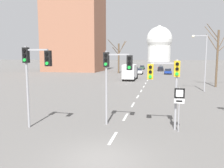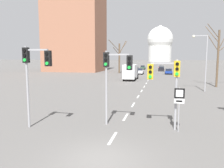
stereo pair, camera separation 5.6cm
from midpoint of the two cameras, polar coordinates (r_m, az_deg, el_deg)
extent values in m
plane|color=#5E5B59|center=(10.33, -3.11, -19.11)|extent=(800.00, 800.00, 0.00)
cube|color=silver|center=(12.72, 0.32, -13.92)|extent=(0.16, 2.00, 0.01)
cube|color=silver|center=(16.92, 3.67, -8.60)|extent=(0.16, 2.00, 0.01)
cube|color=silver|center=(21.25, 5.62, -5.40)|extent=(0.16, 2.00, 0.01)
cube|color=silver|center=(25.64, 6.90, -3.28)|extent=(0.16, 2.00, 0.01)
cube|color=silver|center=(30.06, 7.80, -1.79)|extent=(0.16, 2.00, 0.01)
cube|color=silver|center=(34.50, 8.46, -0.68)|extent=(0.16, 2.00, 0.01)
cube|color=silver|center=(38.95, 8.98, 0.18)|extent=(0.16, 2.00, 0.01)
cube|color=silver|center=(43.41, 9.39, 0.86)|extent=(0.16, 2.00, 0.01)
cube|color=silver|center=(47.88, 9.72, 1.42)|extent=(0.16, 2.00, 0.01)
cylinder|color=#9E9EA3|center=(14.09, 16.47, -2.81)|extent=(0.14, 0.14, 4.43)
cube|color=gold|center=(13.91, 16.71, 3.84)|extent=(0.36, 0.28, 0.96)
cylinder|color=black|center=(13.73, 16.80, 5.05)|extent=(0.20, 0.06, 0.20)
cylinder|color=black|center=(13.74, 16.75, 3.81)|extent=(0.20, 0.06, 0.20)
cylinder|color=green|center=(13.76, 16.71, 2.57)|extent=(0.20, 0.06, 0.20)
cube|color=#9E9EA3|center=(13.87, 13.46, 5.30)|extent=(1.59, 0.10, 0.10)
cube|color=gold|center=(13.91, 10.12, 3.20)|extent=(0.36, 0.28, 0.96)
cylinder|color=black|center=(13.72, 10.11, 4.40)|extent=(0.20, 0.06, 0.20)
cylinder|color=black|center=(13.74, 10.08, 3.16)|extent=(0.20, 0.06, 0.20)
cylinder|color=green|center=(13.76, 10.06, 1.92)|extent=(0.20, 0.06, 0.20)
cylinder|color=#9E9EA3|center=(14.62, -1.37, -1.10)|extent=(0.14, 0.14, 4.98)
cube|color=black|center=(14.48, -1.39, 6.40)|extent=(0.36, 0.28, 0.96)
cylinder|color=black|center=(14.31, -1.57, 7.58)|extent=(0.20, 0.06, 0.20)
cylinder|color=black|center=(14.31, -1.56, 6.39)|extent=(0.20, 0.06, 0.20)
cylinder|color=green|center=(14.32, -1.56, 5.20)|extent=(0.20, 0.06, 0.20)
cube|color=#9E9EA3|center=(14.31, 1.64, 7.71)|extent=(1.55, 0.10, 0.10)
cube|color=black|center=(14.18, 4.72, 5.55)|extent=(0.36, 0.28, 0.96)
cylinder|color=black|center=(14.01, 4.63, 6.76)|extent=(0.20, 0.06, 0.20)
cylinder|color=black|center=(14.01, 4.62, 5.54)|extent=(0.20, 0.06, 0.20)
cylinder|color=green|center=(14.02, 4.61, 4.32)|extent=(0.20, 0.06, 0.20)
cylinder|color=#9E9EA3|center=(14.99, -21.10, -0.83)|extent=(0.14, 0.14, 5.26)
cube|color=black|center=(14.87, -21.45, 7.02)|extent=(0.36, 0.28, 0.96)
cylinder|color=black|center=(14.73, -21.87, 8.16)|extent=(0.20, 0.06, 0.20)
cylinder|color=black|center=(14.73, -21.82, 7.00)|extent=(0.20, 0.06, 0.20)
cylinder|color=green|center=(14.73, -21.77, 5.85)|extent=(0.20, 0.06, 0.20)
cube|color=#9E9EA3|center=(14.46, -18.98, 8.44)|extent=(1.53, 0.10, 0.10)
cube|color=black|center=(14.07, -16.23, 6.43)|extent=(0.36, 0.28, 0.96)
cylinder|color=black|center=(13.92, -16.61, 7.64)|extent=(0.20, 0.06, 0.20)
cylinder|color=black|center=(13.92, -16.57, 6.42)|extent=(0.20, 0.06, 0.20)
cylinder|color=green|center=(13.92, -16.53, 5.20)|extent=(0.20, 0.06, 0.20)
cylinder|color=#9E9EA3|center=(13.91, 17.17, -6.49)|extent=(0.07, 0.07, 2.75)
cube|color=black|center=(13.70, 17.33, -2.33)|extent=(0.60, 0.03, 0.60)
cube|color=white|center=(13.68, 17.34, -2.34)|extent=(0.42, 0.01, 0.42)
cube|color=white|center=(13.78, 17.26, -4.30)|extent=(0.60, 0.03, 0.28)
cube|color=black|center=(13.76, 17.26, -4.32)|extent=(0.36, 0.01, 0.10)
cylinder|color=#9E9EA3|center=(31.45, 23.42, 4.92)|extent=(0.16, 0.16, 7.47)
cube|color=#9E9EA3|center=(31.42, 22.19, 11.62)|extent=(1.71, 0.10, 0.10)
sphere|color=#F2EAC6|center=(31.29, 20.60, 11.56)|extent=(0.36, 0.36, 0.36)
cube|color=navy|center=(61.72, 14.58, 3.09)|extent=(1.87, 4.01, 0.58)
cube|color=#1E232D|center=(61.49, 14.60, 3.65)|extent=(1.59, 1.92, 0.67)
cylinder|color=black|center=(62.96, 13.73, 2.92)|extent=(0.18, 0.66, 0.66)
cylinder|color=black|center=(63.01, 15.35, 2.87)|extent=(0.18, 0.66, 0.66)
cylinder|color=black|center=(60.48, 13.77, 2.76)|extent=(0.18, 0.66, 0.66)
cylinder|color=black|center=(60.54, 15.44, 2.71)|extent=(0.18, 0.66, 0.66)
cube|color=#2D4C33|center=(84.43, 8.10, 4.24)|extent=(1.67, 4.23, 0.67)
cube|color=#1E232D|center=(84.19, 8.09, 4.65)|extent=(1.42, 2.03, 0.55)
cylinder|color=black|center=(85.81, 7.65, 4.07)|extent=(0.18, 0.63, 0.63)
cylinder|color=black|center=(85.69, 8.69, 4.04)|extent=(0.18, 0.63, 0.63)
cylinder|color=black|center=(83.21, 7.48, 3.98)|extent=(0.18, 0.63, 0.63)
cylinder|color=black|center=(83.08, 8.56, 3.96)|extent=(0.18, 0.63, 0.63)
cube|color=silver|center=(60.32, 7.34, 3.24)|extent=(1.81, 4.49, 0.73)
cube|color=#1E232D|center=(60.06, 7.33, 3.86)|extent=(1.53, 2.15, 0.58)
cylinder|color=black|center=(61.82, 6.67, 3.00)|extent=(0.18, 0.66, 0.66)
cylinder|color=black|center=(61.66, 8.25, 2.97)|extent=(0.18, 0.66, 0.66)
cylinder|color=black|center=(59.06, 6.38, 2.82)|extent=(0.18, 0.66, 0.66)
cylinder|color=black|center=(58.89, 8.03, 2.79)|extent=(0.18, 0.66, 0.66)
cube|color=maroon|center=(82.70, 12.70, 4.11)|extent=(1.84, 4.30, 0.68)
cube|color=#1E232D|center=(82.45, 12.72, 4.54)|extent=(1.57, 2.07, 0.59)
cylinder|color=black|center=(84.05, 12.11, 3.93)|extent=(0.18, 0.69, 0.69)
cylinder|color=black|center=(84.05, 13.30, 3.90)|extent=(0.18, 0.69, 0.69)
cylinder|color=black|center=(81.39, 12.08, 3.84)|extent=(0.18, 0.69, 0.69)
cylinder|color=black|center=(81.38, 13.31, 3.81)|extent=(0.18, 0.69, 0.69)
cube|color=black|center=(75.50, 12.78, 3.84)|extent=(1.87, 4.03, 0.68)
cube|color=#1E232D|center=(75.27, 12.79, 4.31)|extent=(1.59, 1.93, 0.56)
cylinder|color=black|center=(76.78, 12.11, 3.66)|extent=(0.18, 0.67, 0.67)
cylinder|color=black|center=(76.77, 13.43, 3.62)|extent=(0.18, 0.67, 0.67)
cylinder|color=black|center=(74.28, 12.08, 3.55)|extent=(0.18, 0.67, 0.67)
cylinder|color=black|center=(74.28, 13.45, 3.52)|extent=(0.18, 0.67, 0.67)
cube|color=#333842|center=(47.16, 5.43, 3.21)|extent=(2.20, 2.00, 2.10)
cube|color=white|center=(43.58, 4.82, 3.31)|extent=(2.30, 5.20, 2.70)
cylinder|color=black|center=(47.40, 4.10, 1.97)|extent=(0.24, 0.88, 0.88)
cylinder|color=black|center=(47.11, 6.75, 1.91)|extent=(0.24, 0.88, 0.88)
cylinder|color=black|center=(42.45, 3.06, 1.40)|extent=(0.24, 0.88, 0.88)
cylinder|color=black|center=(42.14, 6.01, 1.33)|extent=(0.24, 0.88, 0.88)
cylinder|color=brown|center=(63.68, 1.95, 6.71)|extent=(0.48, 0.48, 8.54)
cylinder|color=brown|center=(64.41, 2.97, 9.67)|extent=(2.02, 1.91, 3.53)
cylinder|color=brown|center=(63.74, 2.79, 9.45)|extent=(1.94, 0.50, 3.84)
cylinder|color=brown|center=(62.86, 0.49, 10.11)|extent=(2.62, 2.79, 3.11)
cylinder|color=brown|center=(62.65, 1.08, 8.68)|extent=(1.28, 2.68, 2.08)
cylinder|color=brown|center=(37.13, 25.96, 5.93)|extent=(0.30, 0.30, 8.65)
cylinder|color=brown|center=(37.07, 24.86, 9.79)|extent=(1.77, 0.22, 2.66)
cylinder|color=brown|center=(37.48, 27.02, 9.97)|extent=(1.27, 0.38, 2.63)
cylinder|color=brown|center=(36.90, 24.99, 12.43)|extent=(1.89, 0.66, 2.21)
cylinder|color=brown|center=(38.07, 24.64, 11.80)|extent=(1.65, 2.12, 2.70)
cylinder|color=silver|center=(243.54, 12.37, 7.64)|extent=(24.45, 24.45, 16.30)
sphere|color=silver|center=(244.27, 12.46, 11.30)|extent=(27.17, 27.17, 27.17)
cylinder|color=silver|center=(245.53, 12.54, 14.15)|extent=(3.26, 3.26, 4.75)
cube|color=#9E664C|center=(75.20, -9.58, 13.24)|extent=(18.00, 14.00, 25.81)
camera|label=1|loc=(0.03, -89.89, 0.01)|focal=35.00mm
camera|label=2|loc=(0.03, 90.11, -0.01)|focal=35.00mm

